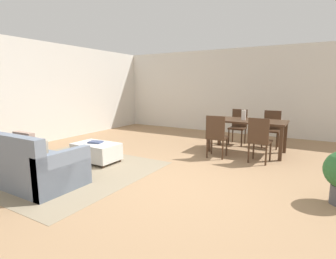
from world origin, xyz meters
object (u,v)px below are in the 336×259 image
Objects in this scene: book_on_ottoman at (96,142)px; dining_chair_near_right at (259,138)px; vase_centerpiece at (244,115)px; dining_chair_far_left at (238,124)px; couch at (21,163)px; dining_chair_near_left at (216,134)px; dining_table at (247,124)px; dining_chair_far_right at (271,127)px; ottoman_table at (96,151)px.

dining_chair_near_right is at bearing 28.31° from book_on_ottoman.
book_on_ottoman is (-2.38, -2.32, -0.47)m from vase_centerpiece.
dining_chair_far_left is (-0.84, 1.56, 0.00)m from dining_chair_near_right.
couch is at bearing -116.79° from dining_chair_far_left.
dining_chair_near_left is 1.00× the size of dining_chair_near_right.
dining_chair_far_right reaches higher than dining_table.
dining_chair_near_left is at bearing 36.58° from book_on_ottoman.
dining_chair_near_left is 1.00× the size of dining_chair_far_left.
ottoman_table is 3.38m from vase_centerpiece.
dining_chair_far_left is (0.03, 1.62, 0.00)m from dining_chair_near_left.
couch is 8.21× the size of book_on_ottoman.
dining_chair_near_right is (0.87, 0.06, 0.00)m from dining_chair_near_left.
vase_centerpiece reaches higher than dining_chair_far_right.
book_on_ottoman is at bearing -143.42° from dining_chair_near_left.
book_on_ottoman is at bearing -151.69° from dining_chair_near_right.
dining_chair_near_right is at bearing -60.93° from dining_table.
couch is 3.71m from dining_chair_near_left.
book_on_ottoman is (-2.03, -1.51, -0.11)m from dining_chair_near_left.
dining_chair_far_right reaches higher than couch.
dining_chair_near_left is (1.99, 1.53, 0.30)m from ottoman_table.
dining_chair_near_right is 1.77m from dining_chair_far_left.
ottoman_table is 3.42m from dining_table.
dining_chair_far_left reaches higher than book_on_ottoman.
ottoman_table is at bearing -32.80° from book_on_ottoman.
dining_chair_near_left reaches higher than dining_table.
dining_chair_far_left reaches higher than ottoman_table.
dining_chair_far_right is at bearing 47.63° from book_on_ottoman.
dining_chair_far_left is at bearing 118.44° from dining_chair_near_right.
ottoman_table is 0.99× the size of dining_chair_near_right.
ottoman_table is 4.28m from dining_chair_far_right.
dining_chair_near_right is 3.54× the size of book_on_ottoman.
ottoman_table is at bearing 78.84° from couch.
dining_chair_far_right is at bearing 62.71° from dining_chair_near_left.
ottoman_table is at bearing -142.44° from dining_chair_near_left.
dining_chair_near_left is at bearing -117.29° from dining_chair_far_right.
ottoman_table is at bearing -135.93° from dining_table.
dining_chair_near_left is (2.27, 2.93, 0.23)m from couch.
dining_chair_near_left is 0.88m from dining_chair_near_right.
ottoman_table is 0.99× the size of dining_chair_far_left.
dining_chair_near_left is at bearing -91.00° from dining_chair_far_left.
dining_chair_far_right reaches higher than ottoman_table.
dining_chair_far_left is 3.54× the size of book_on_ottoman.
book_on_ottoman is (-2.88, -3.16, -0.11)m from dining_chair_far_right.
book_on_ottoman is at bearing 147.20° from ottoman_table.
dining_table is 0.91m from dining_chair_far_left.
ottoman_table is 3.29m from dining_chair_near_right.
dining_chair_near_right reaches higher than dining_table.
dining_table is 1.84× the size of dining_chair_near_left.
couch is 4.64m from dining_table.
dining_chair_near_left is 1.00× the size of dining_chair_far_right.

